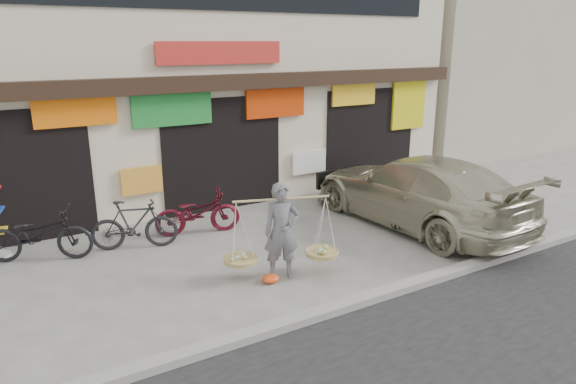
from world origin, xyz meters
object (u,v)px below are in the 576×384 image
bike_2 (197,213)px  bike_3 (199,212)px  bike_1 (134,225)px  street_vendor (282,235)px  bike_0 (38,235)px  suv (417,191)px

bike_2 → bike_3: size_ratio=1.00×
bike_1 → bike_3: 1.42m
street_vendor → bike_1: bearing=144.0°
street_vendor → bike_0: street_vendor is taller
street_vendor → bike_0: 4.59m
street_vendor → bike_1: (-1.85, 2.59, -0.28)m
bike_1 → bike_2: size_ratio=0.95×
bike_1 → suv: bearing=-87.8°
bike_3 → bike_2: bearing=102.4°
street_vendor → bike_3: street_vendor is taller
street_vendor → suv: 4.03m
street_vendor → suv: size_ratio=0.35×
bike_0 → bike_2: bearing=-70.3°
street_vendor → bike_1: street_vendor is taller
bike_0 → suv: bearing=-82.8°
bike_0 → bike_3: bike_0 is taller
bike_2 → bike_3: 0.05m
street_vendor → bike_3: size_ratio=1.10×
bike_0 → suv: 7.76m
bike_1 → suv: suv is taller
bike_2 → suv: size_ratio=0.32×
bike_1 → bike_2: (1.35, 0.17, -0.04)m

